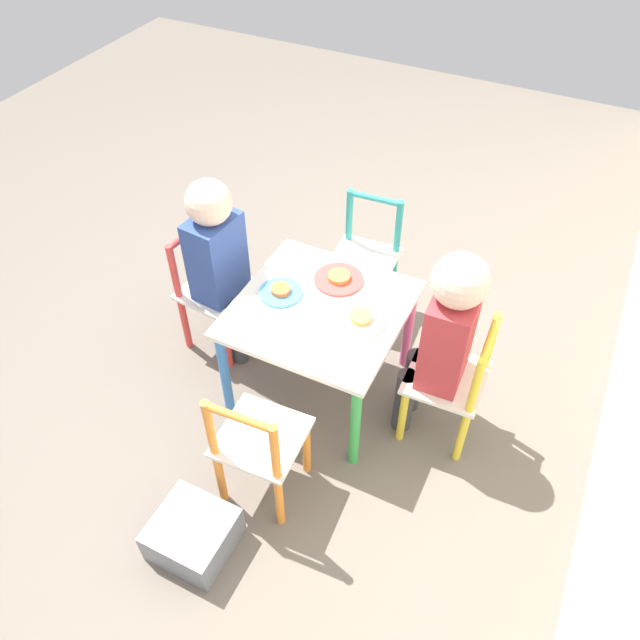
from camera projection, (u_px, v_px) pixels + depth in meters
ground_plane at (320, 385)px, 2.46m from camera, size 6.00×6.00×0.00m
kids_table at (320, 320)px, 2.20m from camera, size 0.58×0.58×0.43m
chair_red at (214, 292)px, 2.46m from camera, size 0.29×0.29×0.52m
chair_yellow at (452, 383)px, 2.13m from camera, size 0.27×0.27×0.52m
chair_teal at (365, 260)px, 2.60m from camera, size 0.28×0.28×0.52m
chair_orange at (258, 446)px, 1.95m from camera, size 0.27×0.27×0.52m
child_front at (220, 256)px, 2.29m from camera, size 0.21×0.22×0.78m
child_back at (445, 332)px, 1.99m from camera, size 0.21×0.22×0.80m
plate_front at (281, 292)px, 2.20m from camera, size 0.15×0.15×0.03m
plate_back at (361, 319)px, 2.10m from camera, size 0.17×0.17×0.03m
plate_left at (339, 279)px, 2.25m from camera, size 0.18×0.18×0.03m
storage_bin at (193, 534)px, 1.95m from camera, size 0.23×0.24×0.13m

